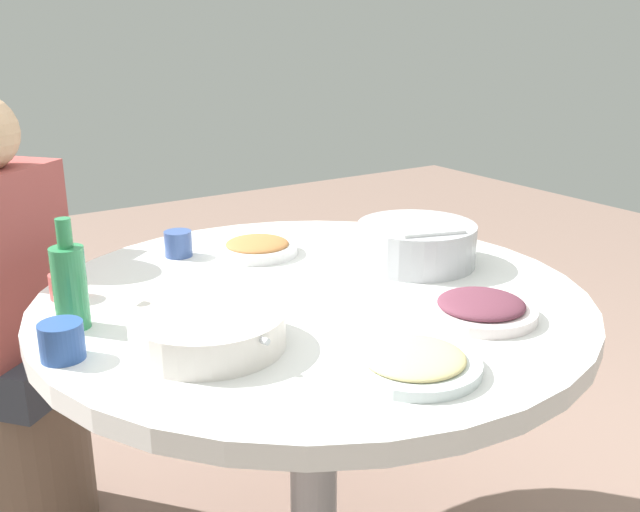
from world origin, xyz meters
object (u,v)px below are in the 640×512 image
Objects in this scene: tea_cup_side at (178,244)px; green_bottle at (70,284)px; stool_for_diner_left at (25,456)px; tea_cup_near at (62,341)px; dish_tofu_braise at (257,247)px; tea_cup_far at (66,286)px; round_dining_table at (313,335)px; dish_eggplant at (481,308)px; rice_bowl at (416,243)px; dish_noodles at (414,361)px; soup_bowl at (208,330)px.

green_bottle is at bearing -48.39° from tea_cup_side.
green_bottle is 0.84m from stool_for_diner_left.
tea_cup_side is (-0.43, 0.40, -0.00)m from tea_cup_near.
green_bottle is at bearing 157.09° from tea_cup_near.
dish_tofu_braise is 2.64× the size of tea_cup_near.
tea_cup_side reaches higher than tea_cup_far.
green_bottle is 3.15× the size of tea_cup_far.
round_dining_table is 17.38× the size of tea_cup_side.
tea_cup_side is at bearing 131.61° from green_bottle.
dish_eggplant is (0.30, 0.21, 0.12)m from round_dining_table.
green_bottle reaches higher than rice_bowl.
round_dining_table is at bearing -5.86° from dish_tofu_braise.
rice_bowl is 4.17× the size of tea_cup_far.
stool_for_diner_left is at bearing -155.22° from dish_noodles.
tea_cup_far is at bearing -84.79° from dish_tofu_braise.
soup_bowl is (0.12, -0.31, 0.13)m from round_dining_table.
soup_bowl is at bearing 16.78° from stool_for_diner_left.
dish_noodles is at bearing 41.82° from soup_bowl.
round_dining_table is 5.50× the size of green_bottle.
rice_bowl is 1.21m from stool_for_diner_left.
green_bottle is 3.16× the size of tea_cup_side.
dish_noodles is 1.03× the size of dish_eggplant.
tea_cup_far is at bearing -66.18° from tea_cup_side.
dish_noodles is at bearing -7.08° from dish_tofu_braise.
dish_eggplant is at bearing 71.08° from soup_bowl.
dish_eggplant is (0.33, -0.11, -0.03)m from rice_bowl.
tea_cup_far reaches higher than stool_for_diner_left.
dish_tofu_braise is (-0.43, 0.34, -0.01)m from soup_bowl.
dish_tofu_braise is at bearing 61.58° from tea_cup_side.
dish_tofu_braise reaches higher than stool_for_diner_left.
tea_cup_far is (-0.26, -0.45, 0.13)m from round_dining_table.
tea_cup_side is at bearing 113.82° from tea_cup_far.
rice_bowl is 0.59m from tea_cup_side.
round_dining_table is 0.35m from rice_bowl.
dish_eggplant reaches higher than round_dining_table.
rice_bowl is at bearing 95.37° from round_dining_table.
tea_cup_side is at bearing 137.45° from tea_cup_near.
soup_bowl is at bearing -76.19° from rice_bowl.
tea_cup_far is at bearing 11.94° from stool_for_diner_left.
tea_cup_near is 0.31m from tea_cup_far.
rice_bowl reaches higher than soup_bowl.
dish_eggplant is 2.88× the size of tea_cup_near.
dish_tofu_braise is at bearing 95.21° from tea_cup_far.
soup_bowl is 0.42m from tea_cup_far.
dish_noodles is 2.97× the size of tea_cup_near.
soup_bowl reaches higher than stool_for_diner_left.
dish_tofu_braise is 0.48× the size of stool_for_diner_left.
tea_cup_side is (-0.14, 0.31, 0.01)m from tea_cup_far.
dish_eggplant is at bearing 38.50° from stool_for_diner_left.
dish_eggplant is 1.02× the size of green_bottle.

